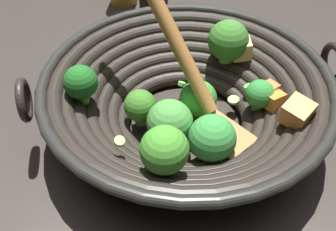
# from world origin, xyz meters

# --- Properties ---
(ground_plane) EXTENTS (4.00, 4.00, 0.00)m
(ground_plane) POSITION_xyz_m (0.00, 0.00, 0.00)
(ground_plane) COLOR #332D28
(wok) EXTENTS (0.37, 0.37, 0.28)m
(wok) POSITION_xyz_m (-0.00, -0.00, 0.06)
(wok) COLOR black
(wok) RESTS_ON ground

